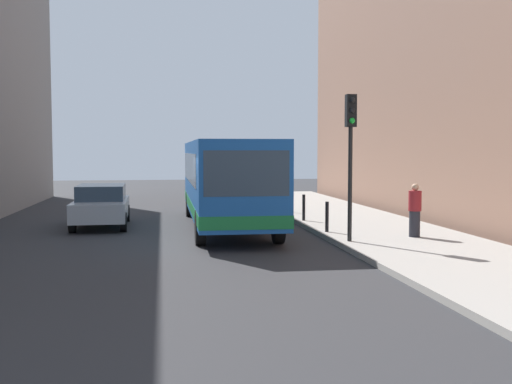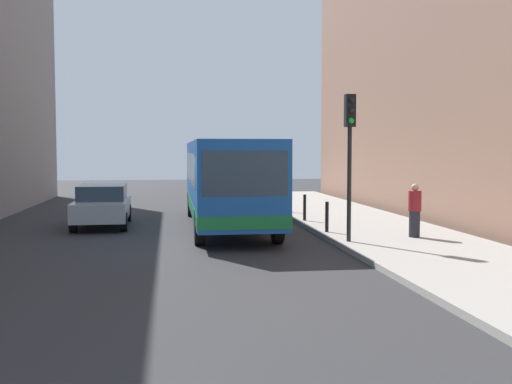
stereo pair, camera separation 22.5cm
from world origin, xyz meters
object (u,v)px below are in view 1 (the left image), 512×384
at_px(bollard_mid, 304,207).
at_px(pedestrian_near_signal, 415,211).
at_px(bus, 226,178).
at_px(bollard_near, 327,217).
at_px(car_beside_bus, 101,205).
at_px(traffic_light, 351,139).
at_px(bollard_far, 286,200).

relative_size(bollard_mid, pedestrian_near_signal, 0.60).
height_order(bus, bollard_mid, bus).
bearing_deg(pedestrian_near_signal, bollard_near, -137.39).
relative_size(car_beside_bus, traffic_light, 1.08).
bearing_deg(car_beside_bus, bus, 167.54).
distance_m(car_beside_bus, bollard_mid, 7.26).
relative_size(bus, bollard_far, 11.61).
relative_size(bus, bollard_near, 11.61).
height_order(bus, pedestrian_near_signal, bus).
height_order(car_beside_bus, traffic_light, traffic_light).
bearing_deg(traffic_light, bollard_far, 90.68).
bearing_deg(car_beside_bus, traffic_light, 140.71).
distance_m(bollard_near, bollard_mid, 3.20).
relative_size(bollard_near, pedestrian_near_signal, 0.60).
height_order(traffic_light, pedestrian_near_signal, traffic_light).
relative_size(car_beside_bus, bollard_far, 4.67).
relative_size(bollard_near, bollard_far, 1.00).
xyz_separation_m(car_beside_bus, bollard_near, (7.24, -3.71, -0.16)).
xyz_separation_m(bollard_mid, bollard_far, (0.00, 3.20, 0.00)).
xyz_separation_m(bus, bollard_mid, (2.89, 0.35, -1.10)).
xyz_separation_m(bollard_near, bollard_far, (0.00, 6.39, 0.00)).
bearing_deg(bollard_far, bollard_mid, -90.00).
relative_size(bollard_far, pedestrian_near_signal, 0.60).
bearing_deg(bollard_mid, bollard_near, -90.00).
bearing_deg(bus, bollard_mid, -172.74).
bearing_deg(bollard_mid, traffic_light, -88.91).
height_order(bollard_far, pedestrian_near_signal, pedestrian_near_signal).
bearing_deg(bollard_far, pedestrian_near_signal, -73.92).
xyz_separation_m(bus, traffic_light, (2.99, -4.89, 1.28)).
xyz_separation_m(bollard_far, pedestrian_near_signal, (2.27, -7.86, 0.30)).
bearing_deg(bus, car_beside_bus, -10.98).
distance_m(bus, pedestrian_near_signal, 6.77).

